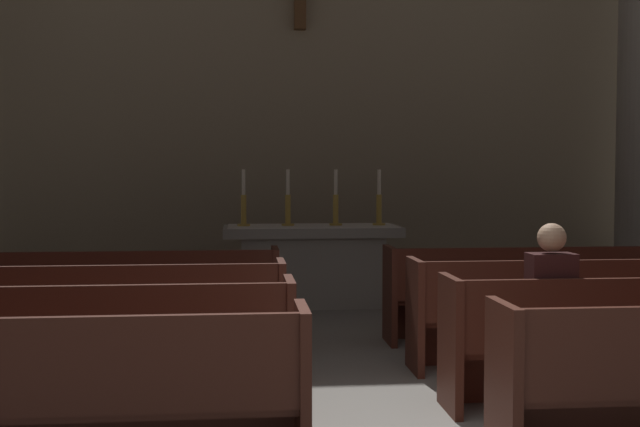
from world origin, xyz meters
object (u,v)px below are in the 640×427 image
at_px(pew_left_row_1, 16,401).
at_px(pew_left_row_3, 94,321).
at_px(pew_right_row_4, 539,293).
at_px(candlestick_inner_right, 336,207).
at_px(pew_left_row_4, 116,299).
at_px(candlestick_inner_left, 288,208).
at_px(pew_right_row_3, 589,312).
at_px(candlestick_outer_left, 244,208).
at_px(lone_worshipper, 546,311).
at_px(candlestick_outer_right, 379,207).
at_px(pew_left_row_2, 63,353).
at_px(altar, 312,263).

distance_m(pew_left_row_1, pew_left_row_3, 2.25).
bearing_deg(pew_left_row_3, pew_right_row_4, 15.25).
xyz_separation_m(pew_left_row_1, candlestick_inner_right, (2.37, 5.68, 0.76)).
bearing_deg(candlestick_inner_right, pew_left_row_4, -135.77).
bearing_deg(candlestick_inner_right, candlestick_inner_left, 180.00).
height_order(pew_left_row_3, pew_right_row_3, same).
xyz_separation_m(candlestick_inner_left, candlestick_inner_right, (0.60, 0.00, 0.00)).
height_order(candlestick_outer_left, lone_worshipper, candlestick_outer_left).
relative_size(pew_left_row_1, candlestick_outer_right, 4.38).
xyz_separation_m(pew_left_row_2, lone_worshipper, (3.32, 0.04, 0.22)).
bearing_deg(pew_left_row_4, pew_left_row_3, -90.00).
height_order(pew_left_row_4, candlestick_inner_right, candlestick_inner_right).
xyz_separation_m(candlestick_inner_left, lone_worshipper, (1.56, -4.52, -0.54)).
relative_size(candlestick_inner_right, lone_worshipper, 0.53).
xyz_separation_m(altar, candlestick_outer_left, (-0.85, 0.00, 0.70)).
height_order(pew_left_row_1, pew_left_row_2, same).
xyz_separation_m(pew_left_row_2, pew_left_row_4, (0.00, 2.25, 0.00)).
bearing_deg(pew_left_row_4, altar, 48.10).
height_order(pew_left_row_2, pew_left_row_4, same).
bearing_deg(pew_left_row_1, candlestick_inner_left, 72.73).
bearing_deg(pew_left_row_2, pew_left_row_4, 90.00).
bearing_deg(candlestick_outer_left, pew_left_row_2, -104.94).
xyz_separation_m(pew_left_row_1, pew_left_row_2, (0.00, 1.13, 0.00)).
xyz_separation_m(candlestick_outer_left, candlestick_inner_left, (0.55, 0.00, 0.00)).
xyz_separation_m(pew_left_row_1, pew_left_row_3, (0.00, 2.25, 0.00)).
height_order(pew_left_row_2, candlestick_inner_left, candlestick_inner_left).
distance_m(pew_left_row_3, pew_right_row_3, 4.13).
relative_size(pew_left_row_3, pew_left_row_4, 1.00).
relative_size(pew_right_row_3, candlestick_inner_right, 4.38).
xyz_separation_m(pew_left_row_2, pew_left_row_3, (0.00, 1.13, 0.00)).
bearing_deg(lone_worshipper, pew_right_row_4, 69.98).
xyz_separation_m(pew_right_row_4, candlestick_outer_right, (-1.22, 2.30, 0.76)).
distance_m(pew_left_row_3, candlestick_outer_right, 4.56).
relative_size(pew_right_row_4, altar, 1.39).
distance_m(candlestick_inner_right, candlestick_outer_right, 0.55).
relative_size(pew_right_row_4, candlestick_inner_right, 4.38).
bearing_deg(altar, candlestick_outer_left, 180.00).
xyz_separation_m(pew_left_row_3, pew_right_row_3, (4.13, 0.00, 0.00)).
height_order(pew_right_row_4, lone_worshipper, lone_worshipper).
distance_m(altar, candlestick_outer_right, 1.10).
bearing_deg(altar, pew_left_row_4, -131.90).
bearing_deg(candlestick_outer_right, pew_right_row_3, -70.48).
height_order(pew_left_row_3, altar, altar).
relative_size(pew_left_row_1, pew_left_row_2, 1.00).
distance_m(pew_left_row_1, pew_right_row_4, 5.34).
distance_m(candlestick_inner_left, candlestick_outer_right, 1.15).
xyz_separation_m(pew_left_row_2, candlestick_inner_left, (1.77, 4.55, 0.76)).
relative_size(pew_left_row_3, candlestick_outer_right, 4.38).
height_order(pew_left_row_4, candlestick_inner_left, candlestick_inner_left).
bearing_deg(candlestick_inner_left, altar, -0.00).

